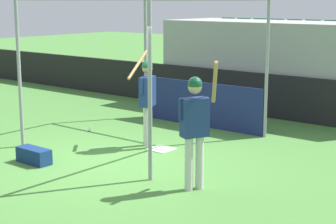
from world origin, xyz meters
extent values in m
plane|color=#477F38|center=(0.00, 0.00, 0.00)|extent=(60.00, 60.00, 0.00)
cube|color=black|center=(0.00, 5.19, 0.55)|extent=(24.00, 0.12, 1.09)
cube|color=#9E9E99|center=(0.00, 6.45, 1.17)|extent=(6.50, 2.40, 2.34)
cube|color=#1E6B3D|center=(-2.48, 5.65, 1.14)|extent=(0.45, 0.40, 0.10)
cube|color=#1E6B3D|center=(-2.48, 5.83, 1.37)|extent=(0.45, 0.06, 0.40)
cube|color=#1E6B3D|center=(-1.92, 5.65, 1.14)|extent=(0.45, 0.40, 0.10)
cube|color=#1E6B3D|center=(-1.92, 5.83, 1.37)|extent=(0.45, 0.06, 0.40)
cube|color=#1E6B3D|center=(-1.38, 5.65, 1.14)|extent=(0.45, 0.40, 0.10)
cube|color=#1E6B3D|center=(-1.38, 5.83, 1.37)|extent=(0.45, 0.06, 0.40)
cube|color=#1E6B3D|center=(-0.82, 5.65, 1.14)|extent=(0.45, 0.40, 0.10)
cube|color=#1E6B3D|center=(-0.82, 5.83, 1.37)|extent=(0.45, 0.06, 0.40)
cube|color=#1E6B3D|center=(-0.27, 5.65, 1.14)|extent=(0.45, 0.40, 0.10)
cube|color=#1E6B3D|center=(-0.27, 5.83, 1.37)|extent=(0.45, 0.06, 0.40)
cube|color=#1E6B3D|center=(0.27, 5.65, 1.14)|extent=(0.45, 0.40, 0.10)
cube|color=#1E6B3D|center=(0.27, 5.83, 1.37)|extent=(0.45, 0.06, 0.40)
cube|color=#1E6B3D|center=(0.83, 5.65, 1.14)|extent=(0.45, 0.40, 0.10)
cube|color=#1E6B3D|center=(0.83, 5.83, 1.37)|extent=(0.45, 0.06, 0.40)
cube|color=#1E6B3D|center=(1.38, 5.65, 1.14)|extent=(0.45, 0.40, 0.10)
cube|color=#1E6B3D|center=(1.38, 5.83, 1.37)|extent=(0.45, 0.06, 0.40)
cube|color=#1E6B3D|center=(-2.48, 6.45, 1.54)|extent=(0.45, 0.40, 0.10)
cube|color=#1E6B3D|center=(-2.48, 6.63, 1.77)|extent=(0.45, 0.06, 0.40)
cube|color=#1E6B3D|center=(-1.92, 6.45, 1.54)|extent=(0.45, 0.40, 0.10)
cube|color=#1E6B3D|center=(-1.92, 6.63, 1.77)|extent=(0.45, 0.06, 0.40)
cube|color=#1E6B3D|center=(-1.38, 6.45, 1.54)|extent=(0.45, 0.40, 0.10)
cube|color=#1E6B3D|center=(-1.38, 6.63, 1.77)|extent=(0.45, 0.06, 0.40)
cube|color=#1E6B3D|center=(-0.82, 6.45, 1.54)|extent=(0.45, 0.40, 0.10)
cube|color=#1E6B3D|center=(-0.82, 6.63, 1.77)|extent=(0.45, 0.06, 0.40)
cube|color=#1E6B3D|center=(-0.27, 6.45, 1.54)|extent=(0.45, 0.40, 0.10)
cube|color=#1E6B3D|center=(-0.27, 6.63, 1.77)|extent=(0.45, 0.06, 0.40)
cube|color=#1E6B3D|center=(0.27, 6.45, 1.54)|extent=(0.45, 0.40, 0.10)
cube|color=#1E6B3D|center=(0.27, 6.63, 1.77)|extent=(0.45, 0.06, 0.40)
cube|color=#1E6B3D|center=(0.83, 6.45, 1.54)|extent=(0.45, 0.40, 0.10)
cube|color=#1E6B3D|center=(0.83, 6.63, 1.77)|extent=(0.45, 0.06, 0.40)
cube|color=#1E6B3D|center=(1.38, 6.45, 1.54)|extent=(0.45, 0.40, 0.10)
cube|color=#1E6B3D|center=(-2.48, 7.25, 1.94)|extent=(0.45, 0.40, 0.10)
cube|color=#1E6B3D|center=(-2.48, 7.43, 2.17)|extent=(0.45, 0.06, 0.40)
cube|color=#1E6B3D|center=(-1.92, 7.25, 1.94)|extent=(0.45, 0.40, 0.10)
cube|color=#1E6B3D|center=(-1.92, 7.43, 2.17)|extent=(0.45, 0.06, 0.40)
cube|color=#1E6B3D|center=(-1.38, 7.25, 1.94)|extent=(0.45, 0.40, 0.10)
cube|color=#1E6B3D|center=(-1.38, 7.43, 2.17)|extent=(0.45, 0.06, 0.40)
cube|color=#1E6B3D|center=(-0.82, 7.25, 1.94)|extent=(0.45, 0.40, 0.10)
cube|color=#1E6B3D|center=(-0.82, 7.43, 2.17)|extent=(0.45, 0.06, 0.40)
cube|color=#1E6B3D|center=(-0.27, 7.25, 1.94)|extent=(0.45, 0.40, 0.10)
cube|color=#1E6B3D|center=(-0.27, 7.43, 2.17)|extent=(0.45, 0.06, 0.40)
cube|color=#1E6B3D|center=(0.27, 7.25, 1.94)|extent=(0.45, 0.40, 0.10)
cube|color=#1E6B3D|center=(0.27, 7.43, 2.17)|extent=(0.45, 0.06, 0.40)
cube|color=#1E6B3D|center=(0.83, 7.25, 1.94)|extent=(0.45, 0.40, 0.10)
cube|color=#1E6B3D|center=(0.83, 7.43, 2.17)|extent=(0.45, 0.06, 0.40)
cylinder|color=gray|center=(-2.22, -0.46, 1.46)|extent=(0.07, 0.07, 2.92)
cylinder|color=gray|center=(1.18, -0.46, 1.46)|extent=(0.07, 0.07, 2.92)
cylinder|color=gray|center=(-2.22, 3.31, 1.46)|extent=(0.07, 0.07, 2.92)
cylinder|color=gray|center=(1.18, 3.31, 1.46)|extent=(0.07, 0.07, 2.92)
cube|color=navy|center=(-0.52, 3.29, 0.52)|extent=(3.33, 0.03, 1.04)
cube|color=white|center=(0.11, 1.11, 0.01)|extent=(0.44, 0.44, 0.02)
cylinder|color=silver|center=(-0.15, 1.05, 0.42)|extent=(0.17, 0.17, 0.83)
cylinder|color=silver|center=(-0.33, 1.17, 0.42)|extent=(0.17, 0.17, 0.83)
cube|color=navy|center=(-0.24, 1.11, 1.13)|extent=(0.35, 0.45, 0.59)
sphere|color=#A37556|center=(-0.24, 1.11, 1.59)|extent=(0.21, 0.21, 0.21)
sphere|color=#144C2D|center=(-0.24, 1.11, 1.63)|extent=(0.22, 0.22, 0.22)
cylinder|color=navy|center=(-0.20, 0.90, 1.26)|extent=(0.09, 0.09, 0.32)
cylinder|color=navy|center=(-0.35, 1.29, 1.26)|extent=(0.09, 0.09, 0.32)
cylinder|color=#AD7F4C|center=(-0.60, 1.23, 1.62)|extent=(0.19, 0.74, 0.54)
sphere|color=#AD7F4C|center=(-0.26, 1.30, 1.37)|extent=(0.08, 0.08, 0.08)
cylinder|color=silver|center=(1.97, -0.47, 0.42)|extent=(0.17, 0.17, 0.85)
cylinder|color=silver|center=(2.06, -0.30, 0.42)|extent=(0.17, 0.17, 0.85)
cube|color=navy|center=(2.02, -0.39, 1.15)|extent=(0.38, 0.47, 0.60)
sphere|color=tan|center=(2.02, -0.39, 1.62)|extent=(0.21, 0.21, 0.21)
sphere|color=#144C2D|center=(2.02, -0.39, 1.66)|extent=(0.22, 0.22, 0.22)
cylinder|color=navy|center=(1.88, -0.56, 1.28)|extent=(0.09, 0.09, 0.33)
cylinder|color=navy|center=(2.08, -0.17, 1.28)|extent=(0.09, 0.09, 0.33)
cylinder|color=#AD7F4C|center=(2.17, -0.08, 1.67)|extent=(0.37, 0.45, 0.71)
sphere|color=#AD7F4C|center=(1.98, -0.23, 1.33)|extent=(0.08, 0.08, 0.08)
cube|color=navy|center=(-1.08, -1.06, 0.14)|extent=(0.70, 0.28, 0.28)
sphere|color=white|center=(-2.15, 1.29, 0.04)|extent=(0.07, 0.07, 0.07)
camera|label=1|loc=(6.96, -7.13, 2.91)|focal=60.00mm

